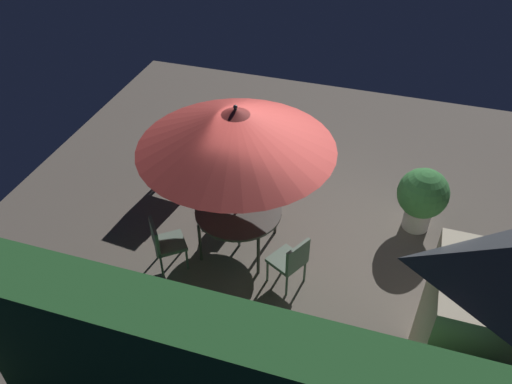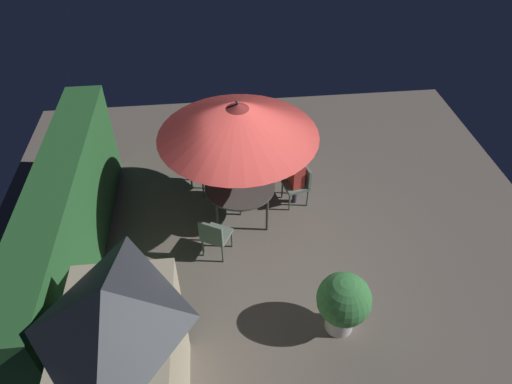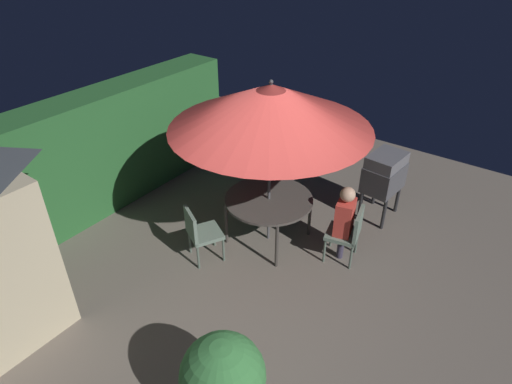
{
  "view_description": "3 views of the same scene",
  "coord_description": "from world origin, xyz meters",
  "views": [
    {
      "loc": [
        -1.14,
        6.27,
        6.1
      ],
      "look_at": [
        0.82,
        0.05,
        0.81
      ],
      "focal_mm": 36.31,
      "sensor_mm": 36.0,
      "label": 1
    },
    {
      "loc": [
        -5.69,
        0.93,
        6.54
      ],
      "look_at": [
        0.37,
        0.28,
        1.11
      ],
      "focal_mm": 31.96,
      "sensor_mm": 36.0,
      "label": 2
    },
    {
      "loc": [
        -3.66,
        -2.6,
        4.47
      ],
      "look_at": [
        0.39,
        0.36,
        1.25
      ],
      "focal_mm": 30.44,
      "sensor_mm": 36.0,
      "label": 3
    }
  ],
  "objects": [
    {
      "name": "chair_far_side",
      "position": [
        1.91,
        1.28,
        0.52
      ],
      "size": [
        0.65,
        0.65,
        0.9
      ],
      "color": "slate",
      "rests_on": "ground"
    },
    {
      "name": "chair_near_shed",
      "position": [
        1.25,
        -0.71,
        0.52
      ],
      "size": [
        0.55,
        0.56,
        0.9
      ],
      "color": "slate",
      "rests_on": "ground"
    },
    {
      "name": "person_in_red",
      "position": [
        1.23,
        -0.63,
        0.78
      ],
      "size": [
        0.39,
        0.31,
        1.26
      ],
      "color": "#CC3D33",
      "rests_on": "ground"
    },
    {
      "name": "ground_plane",
      "position": [
        0.0,
        0.0,
        0.0
      ],
      "size": [
        11.0,
        11.0,
        0.0
      ],
      "primitive_type": "plane",
      "color": "#6B6056"
    },
    {
      "name": "patio_table",
      "position": [
        0.96,
        0.53,
        0.73
      ],
      "size": [
        1.37,
        1.37,
        0.78
      ],
      "color": "#47423D",
      "rests_on": "ground"
    },
    {
      "name": "potted_plant_by_shed",
      "position": [
        -1.79,
        -0.83,
        0.67
      ],
      "size": [
        0.84,
        0.84,
        1.16
      ],
      "color": "silver",
      "rests_on": "ground"
    },
    {
      "name": "hedge_backdrop",
      "position": [
        0.0,
        3.5,
        1.02
      ],
      "size": [
        5.78,
        0.72,
        2.05
      ],
      "color": "#28602D",
      "rests_on": "ground"
    },
    {
      "name": "bbq_grill",
      "position": [
        2.61,
        -0.66,
        0.85
      ],
      "size": [
        0.74,
        0.56,
        1.2
      ],
      "color": "#47474C",
      "rests_on": "ground"
    },
    {
      "name": "garden_shed",
      "position": [
        -2.75,
        2.2,
        1.39
      ],
      "size": [
        1.88,
        1.37,
        2.73
      ],
      "color": "#C6B793",
      "rests_on": "ground"
    },
    {
      "name": "chair_toward_hedge",
      "position": [
        -0.05,
        1.07,
        0.52
      ],
      "size": [
        0.63,
        0.63,
        0.9
      ],
      "color": "slate",
      "rests_on": "ground"
    },
    {
      "name": "patio_umbrella",
      "position": [
        0.96,
        0.53,
        2.28
      ],
      "size": [
        2.86,
        2.86,
        2.65
      ],
      "color": "#4C4C51",
      "rests_on": "ground"
    }
  ]
}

